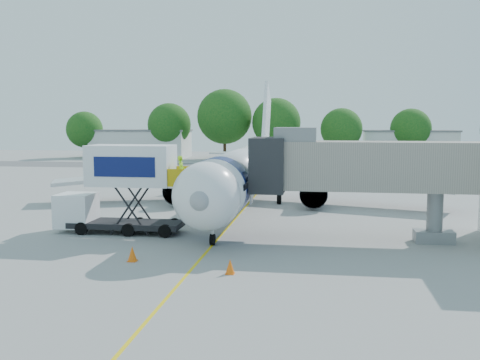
# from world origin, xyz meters

# --- Properties ---
(ground) EXTENTS (160.00, 160.00, 0.00)m
(ground) POSITION_xyz_m (0.00, 0.00, 0.00)
(ground) COLOR #9A9A97
(ground) RESTS_ON ground
(guidance_line) EXTENTS (0.15, 70.00, 0.01)m
(guidance_line) POSITION_xyz_m (0.00, 0.00, 0.01)
(guidance_line) COLOR yellow
(guidance_line) RESTS_ON ground
(taxiway_strip) EXTENTS (120.00, 10.00, 0.01)m
(taxiway_strip) POSITION_xyz_m (0.00, 42.00, 0.00)
(taxiway_strip) COLOR #59595B
(taxiway_strip) RESTS_ON ground
(aircraft) EXTENTS (34.17, 37.73, 11.35)m
(aircraft) POSITION_xyz_m (0.00, 4.12, 2.95)
(aircraft) COLOR white
(aircraft) RESTS_ON ground
(jet_bridge) EXTENTS (13.90, 3.20, 6.60)m
(jet_bridge) POSITION_xyz_m (7.99, -7.00, 4.34)
(jet_bridge) COLOR gray
(jet_bridge) RESTS_ON ground
(catering_hiloader) EXTENTS (8.50, 2.44, 5.50)m
(catering_hiloader) POSITION_xyz_m (-6.27, -7.00, 2.76)
(catering_hiloader) COLOR black
(catering_hiloader) RESTS_ON ground
(ground_tug) EXTENTS (3.47, 2.25, 1.28)m
(ground_tug) POSITION_xyz_m (4.16, -16.25, 0.67)
(ground_tug) COLOR white
(ground_tug) RESTS_ON ground
(safety_cone_a) EXTENTS (0.44, 0.44, 0.70)m
(safety_cone_a) POSITION_xyz_m (1.93, -14.99, 0.33)
(safety_cone_a) COLOR #F5610C
(safety_cone_a) RESTS_ON ground
(safety_cone_b) EXTENTS (0.48, 0.48, 0.77)m
(safety_cone_b) POSITION_xyz_m (-3.27, -13.52, 0.37)
(safety_cone_b) COLOR #F5610C
(safety_cone_b) RESTS_ON ground
(outbuilding_left) EXTENTS (18.40, 8.40, 5.30)m
(outbuilding_left) POSITION_xyz_m (-28.00, 60.00, 2.66)
(outbuilding_left) COLOR silver
(outbuilding_left) RESTS_ON ground
(outbuilding_right) EXTENTS (16.40, 7.40, 5.30)m
(outbuilding_right) POSITION_xyz_m (22.00, 62.00, 2.66)
(outbuilding_right) COLOR silver
(outbuilding_right) RESTS_ON ground
(tree_a) EXTENTS (6.86, 6.86, 8.74)m
(tree_a) POSITION_xyz_m (-38.33, 57.81, 5.30)
(tree_a) COLOR #382314
(tree_a) RESTS_ON ground
(tree_b) EXTENTS (8.04, 8.04, 10.25)m
(tree_b) POSITION_xyz_m (-21.93, 58.51, 6.22)
(tree_b) COLOR #382314
(tree_b) RESTS_ON ground
(tree_c) EXTENTS (9.96, 9.96, 12.69)m
(tree_c) POSITION_xyz_m (-11.26, 57.54, 7.71)
(tree_c) COLOR #382314
(tree_c) RESTS_ON ground
(tree_d) EXTENTS (8.62, 8.62, 10.99)m
(tree_d) POSITION_xyz_m (-1.78, 56.35, 6.67)
(tree_d) COLOR #382314
(tree_d) RESTS_ON ground
(tree_e) EXTENTS (7.19, 7.19, 9.17)m
(tree_e) POSITION_xyz_m (9.58, 55.89, 5.56)
(tree_e) COLOR #382314
(tree_e) RESTS_ON ground
(tree_f) EXTENTS (7.18, 7.18, 9.15)m
(tree_f) POSITION_xyz_m (21.86, 60.17, 5.55)
(tree_f) COLOR #382314
(tree_f) RESTS_ON ground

